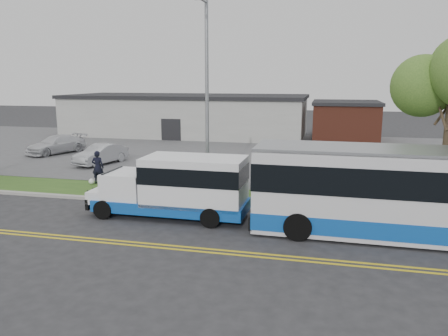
% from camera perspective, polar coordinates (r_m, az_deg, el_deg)
% --- Properties ---
extents(ground, '(140.00, 140.00, 0.00)m').
position_cam_1_polar(ground, '(20.91, -12.19, -5.30)').
color(ground, '#28282B').
rests_on(ground, ground).
extents(lane_line_north, '(70.00, 0.12, 0.01)m').
position_cam_1_polar(lane_line_north, '(17.70, -17.58, -8.68)').
color(lane_line_north, gold).
rests_on(lane_line_north, ground).
extents(lane_line_south, '(70.00, 0.12, 0.01)m').
position_cam_1_polar(lane_line_south, '(17.46, -18.08, -9.00)').
color(lane_line_south, gold).
rests_on(lane_line_south, ground).
extents(curb, '(80.00, 0.30, 0.15)m').
position_cam_1_polar(curb, '(21.84, -10.97, -4.32)').
color(curb, '#9E9B93').
rests_on(curb, ground).
extents(verge, '(80.00, 3.30, 0.10)m').
position_cam_1_polar(verge, '(23.44, -9.17, -3.23)').
color(verge, '#294E1A').
rests_on(verge, ground).
extents(parking_lot, '(80.00, 25.00, 0.10)m').
position_cam_1_polar(parking_lot, '(36.58, -0.75, 2.22)').
color(parking_lot, '#4C4C4F').
rests_on(parking_lot, ground).
extents(commercial_building, '(25.40, 10.40, 4.35)m').
position_cam_1_polar(commercial_building, '(47.53, -4.88, 6.91)').
color(commercial_building, '#9E9E99').
rests_on(commercial_building, ground).
extents(brick_wing, '(6.30, 7.30, 3.90)m').
position_cam_1_polar(brick_wing, '(44.23, 15.57, 5.91)').
color(brick_wing, brown).
rests_on(brick_wing, ground).
extents(streetlight_near, '(0.35, 1.53, 9.50)m').
position_cam_1_polar(streetlight_near, '(21.55, -2.29, 9.59)').
color(streetlight_near, gray).
rests_on(streetlight_near, verge).
extents(shuttle_bus, '(7.09, 2.43, 2.70)m').
position_cam_1_polar(shuttle_bus, '(19.08, -5.83, -2.22)').
color(shuttle_bus, '#0F4CA9').
rests_on(shuttle_bus, ground).
extents(transit_bus, '(12.39, 3.09, 3.43)m').
position_cam_1_polar(transit_bus, '(17.92, 24.05, -3.13)').
color(transit_bus, silver).
rests_on(transit_bus, ground).
extents(pedestrian, '(0.74, 0.53, 1.90)m').
position_cam_1_polar(pedestrian, '(25.84, -16.16, 0.11)').
color(pedestrian, black).
rests_on(pedestrian, verge).
extents(parked_car_a, '(2.53, 4.47, 1.39)m').
position_cam_1_polar(parked_car_a, '(31.86, -15.77, 1.75)').
color(parked_car_a, '#A9AAB0').
rests_on(parked_car_a, parking_lot).
extents(parked_car_b, '(3.65, 5.32, 1.43)m').
position_cam_1_polar(parked_car_b, '(37.66, -21.08, 2.89)').
color(parked_car_b, silver).
rests_on(parked_car_b, parking_lot).
extents(grocery_bag_left, '(0.32, 0.32, 0.32)m').
position_cam_1_polar(grocery_bag_left, '(25.94, -16.91, -1.68)').
color(grocery_bag_left, white).
rests_on(grocery_bag_left, verge).
extents(grocery_bag_right, '(0.32, 0.32, 0.32)m').
position_cam_1_polar(grocery_bag_right, '(26.07, -15.22, -1.52)').
color(grocery_bag_right, white).
rests_on(grocery_bag_right, verge).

